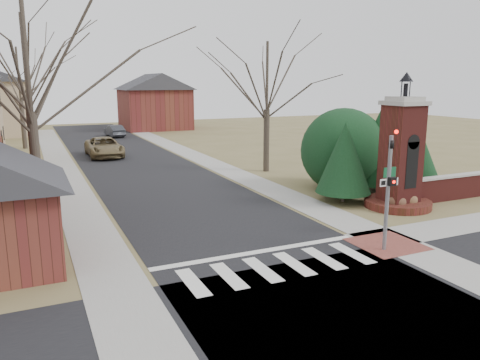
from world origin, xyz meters
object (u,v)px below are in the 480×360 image
brick_gate_monument (400,164)px  pickup_truck (104,147)px  distant_car (115,131)px  traffic_signal_pole (389,181)px  sign_post (388,187)px

brick_gate_monument → pickup_truck: bearing=115.6°
brick_gate_monument → distant_car: bearing=101.6°
traffic_signal_pole → brick_gate_monument: size_ratio=0.69×
pickup_truck → traffic_signal_pole: bearing=-77.5°
sign_post → distant_car: size_ratio=0.69×
brick_gate_monument → pickup_truck: (-10.60, 22.11, -1.38)m
sign_post → distant_car: bearing=95.9°
sign_post → pickup_truck: (-7.19, 25.11, -1.16)m
brick_gate_monument → pickup_truck: brick_gate_monument is taller
traffic_signal_pole → brick_gate_monument: bearing=43.2°
pickup_truck → sign_post: bearing=-74.0°
pickup_truck → brick_gate_monument: bearing=-64.4°
sign_post → pickup_truck: sign_post is taller
pickup_truck → distant_car: (3.20, 13.82, -0.13)m
brick_gate_monument → distant_car: 36.71m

